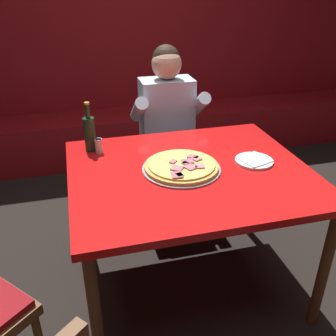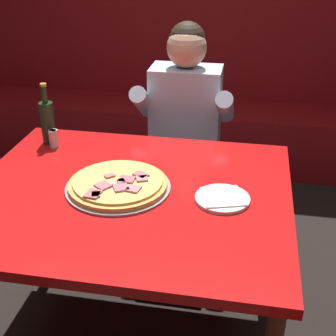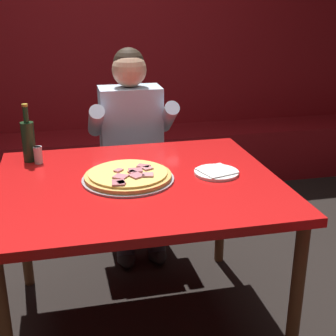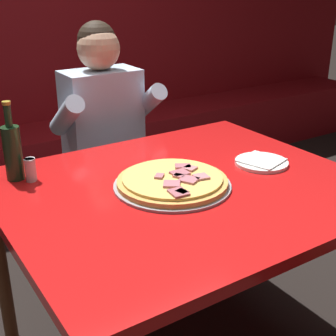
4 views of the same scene
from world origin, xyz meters
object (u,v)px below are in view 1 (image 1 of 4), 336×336
at_px(pizza, 182,167).
at_px(plate_white_paper, 254,161).
at_px(beer_bottle, 90,133).
at_px(shaker_black_pepper, 99,147).
at_px(main_dining_table, 189,182).
at_px(shaker_red_pepper_flakes, 99,146).
at_px(diner_seated_blue_shirt, 170,128).

bearing_deg(pizza, plate_white_paper, -1.93).
bearing_deg(beer_bottle, shaker_black_pepper, -52.02).
relative_size(main_dining_table, shaker_red_pepper_flakes, 14.76).
relative_size(beer_bottle, shaker_black_pepper, 3.40).
bearing_deg(shaker_black_pepper, diner_seated_blue_shirt, 40.09).
relative_size(pizza, shaker_black_pepper, 4.86).
bearing_deg(shaker_black_pepper, shaker_red_pepper_flakes, 49.03).
distance_m(pizza, shaker_red_pepper_flakes, 0.52).
bearing_deg(beer_bottle, plate_white_paper, -24.23).
bearing_deg(diner_seated_blue_shirt, plate_white_paper, -71.03).
distance_m(pizza, beer_bottle, 0.59).
height_order(plate_white_paper, beer_bottle, beer_bottle).
relative_size(pizza, diner_seated_blue_shirt, 0.33).
relative_size(plate_white_paper, beer_bottle, 0.72).
height_order(pizza, diner_seated_blue_shirt, diner_seated_blue_shirt).
height_order(main_dining_table, beer_bottle, beer_bottle).
relative_size(shaker_black_pepper, diner_seated_blue_shirt, 0.07).
distance_m(beer_bottle, shaker_black_pepper, 0.10).
bearing_deg(main_dining_table, plate_white_paper, -0.84).
height_order(main_dining_table, pizza, pizza).
distance_m(plate_white_paper, beer_bottle, 0.95).
xyz_separation_m(beer_bottle, shaker_black_pepper, (0.04, -0.05, -0.07)).
relative_size(main_dining_table, beer_bottle, 4.35).
bearing_deg(shaker_black_pepper, pizza, -38.44).
relative_size(plate_white_paper, diner_seated_blue_shirt, 0.16).
bearing_deg(main_dining_table, pizza, 169.05).
bearing_deg(plate_white_paper, beer_bottle, 155.77).
distance_m(main_dining_table, beer_bottle, 0.65).
height_order(pizza, shaker_red_pepper_flakes, shaker_red_pepper_flakes).
bearing_deg(pizza, diner_seated_blue_shirt, 79.77).
distance_m(pizza, plate_white_paper, 0.41).
xyz_separation_m(main_dining_table, plate_white_paper, (0.37, -0.01, 0.09)).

